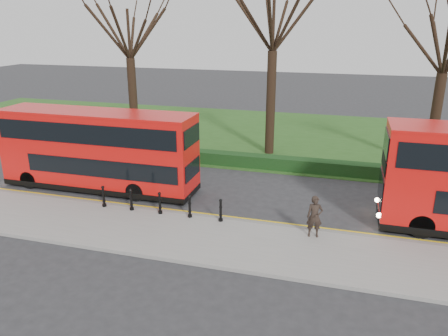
% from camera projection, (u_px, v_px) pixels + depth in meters
% --- Properties ---
extents(ground, '(120.00, 120.00, 0.00)m').
position_uv_depth(ground, '(191.00, 207.00, 21.17)').
color(ground, '#28282B').
rests_on(ground, ground).
extents(pavement, '(60.00, 4.00, 0.15)m').
position_uv_depth(pavement, '(166.00, 233.00, 18.42)').
color(pavement, gray).
rests_on(pavement, ground).
extents(kerb, '(60.00, 0.25, 0.16)m').
position_uv_depth(kerb, '(183.00, 214.00, 20.24)').
color(kerb, slate).
rests_on(kerb, ground).
extents(grass_verge, '(60.00, 18.00, 0.06)m').
position_uv_depth(grass_verge, '(256.00, 134.00, 34.82)').
color(grass_verge, '#254E1A').
rests_on(grass_verge, ground).
extents(hedge, '(60.00, 0.90, 0.80)m').
position_uv_depth(hedge, '(228.00, 159.00, 27.24)').
color(hedge, black).
rests_on(hedge, ground).
extents(yellow_line_outer, '(60.00, 0.10, 0.01)m').
position_uv_depth(yellow_line_outer, '(186.00, 213.00, 20.54)').
color(yellow_line_outer, yellow).
rests_on(yellow_line_outer, ground).
extents(yellow_line_inner, '(60.00, 0.10, 0.01)m').
position_uv_depth(yellow_line_inner, '(187.00, 211.00, 20.72)').
color(yellow_line_inner, yellow).
rests_on(yellow_line_inner, ground).
extents(tree_left, '(7.13, 7.13, 11.15)m').
position_uv_depth(tree_left, '(128.00, 28.00, 29.78)').
color(tree_left, black).
rests_on(tree_left, ground).
extents(tree_mid, '(7.91, 7.91, 12.36)m').
position_uv_depth(tree_mid, '(274.00, 14.00, 26.88)').
color(tree_mid, black).
rests_on(tree_mid, ground).
extents(tree_right, '(6.65, 6.65, 10.40)m').
position_uv_depth(tree_right, '(447.00, 40.00, 24.72)').
color(tree_right, black).
rests_on(tree_right, ground).
extents(bollard_row, '(5.97, 0.15, 1.00)m').
position_uv_depth(bollard_row, '(160.00, 203.00, 20.00)').
color(bollard_row, black).
rests_on(bollard_row, pavement).
extents(bus_lead, '(10.55, 2.42, 4.20)m').
position_uv_depth(bus_lead, '(98.00, 151.00, 22.93)').
color(bus_lead, red).
rests_on(bus_lead, ground).
extents(pedestrian, '(0.70, 0.52, 1.76)m').
position_uv_depth(pedestrian, '(315.00, 217.00, 17.75)').
color(pedestrian, black).
rests_on(pedestrian, pavement).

